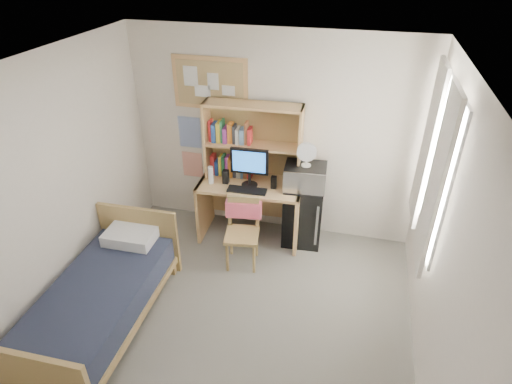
% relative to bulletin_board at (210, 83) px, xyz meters
% --- Properties ---
extents(floor, '(3.60, 4.20, 0.02)m').
position_rel_bulletin_board_xyz_m(floor, '(0.78, -2.08, -1.93)').
color(floor, gray).
rests_on(floor, ground).
extents(ceiling, '(3.60, 4.20, 0.02)m').
position_rel_bulletin_board_xyz_m(ceiling, '(0.78, -2.08, 0.68)').
color(ceiling, silver).
rests_on(ceiling, wall_back).
extents(wall_back, '(3.60, 0.04, 2.60)m').
position_rel_bulletin_board_xyz_m(wall_back, '(0.78, 0.02, -0.62)').
color(wall_back, white).
rests_on(wall_back, floor).
extents(wall_left, '(0.04, 4.20, 2.60)m').
position_rel_bulletin_board_xyz_m(wall_left, '(-1.02, -2.08, -0.62)').
color(wall_left, white).
rests_on(wall_left, floor).
extents(wall_right, '(0.04, 4.20, 2.60)m').
position_rel_bulletin_board_xyz_m(wall_right, '(2.58, -2.08, -0.62)').
color(wall_right, white).
rests_on(wall_right, floor).
extents(window_unit, '(0.10, 1.40, 1.70)m').
position_rel_bulletin_board_xyz_m(window_unit, '(2.53, -0.88, -0.32)').
color(window_unit, white).
rests_on(window_unit, wall_right).
extents(curtain_left, '(0.04, 0.55, 1.70)m').
position_rel_bulletin_board_xyz_m(curtain_left, '(2.50, -1.28, -0.32)').
color(curtain_left, white).
rests_on(curtain_left, wall_right).
extents(curtain_right, '(0.04, 0.55, 1.70)m').
position_rel_bulletin_board_xyz_m(curtain_right, '(2.50, -0.48, -0.32)').
color(curtain_right, white).
rests_on(curtain_right, wall_right).
extents(bulletin_board, '(0.94, 0.03, 0.64)m').
position_rel_bulletin_board_xyz_m(bulletin_board, '(0.00, 0.00, 0.00)').
color(bulletin_board, tan).
rests_on(bulletin_board, wall_back).
extents(poster_wave, '(0.30, 0.01, 0.42)m').
position_rel_bulletin_board_xyz_m(poster_wave, '(-0.32, 0.01, -0.67)').
color(poster_wave, '#294AA4').
rests_on(poster_wave, wall_back).
extents(poster_japan, '(0.28, 0.01, 0.36)m').
position_rel_bulletin_board_xyz_m(poster_japan, '(-0.32, 0.01, -1.14)').
color(poster_japan, '#D74726').
rests_on(poster_japan, wall_back).
extents(desk, '(1.31, 0.69, 0.80)m').
position_rel_bulletin_board_xyz_m(desk, '(0.58, -0.32, -1.52)').
color(desk, '#DFAD6C').
rests_on(desk, floor).
extents(desk_chair, '(0.49, 0.49, 0.85)m').
position_rel_bulletin_board_xyz_m(desk_chair, '(0.63, -0.90, -1.49)').
color(desk_chair, tan).
rests_on(desk_chair, floor).
extents(mini_fridge, '(0.51, 0.51, 0.81)m').
position_rel_bulletin_board_xyz_m(mini_fridge, '(1.25, -0.24, -1.51)').
color(mini_fridge, black).
rests_on(mini_fridge, floor).
extents(bed, '(0.95, 1.84, 0.50)m').
position_rel_bulletin_board_xyz_m(bed, '(-0.50, -2.15, -1.67)').
color(bed, '#1B2031').
rests_on(bed, floor).
extents(hutch, '(1.20, 0.35, 0.97)m').
position_rel_bulletin_board_xyz_m(hutch, '(0.58, -0.17, -0.63)').
color(hutch, '#DFAD6C').
rests_on(hutch, desk).
extents(monitor, '(0.46, 0.05, 0.49)m').
position_rel_bulletin_board_xyz_m(monitor, '(0.59, -0.38, -0.87)').
color(monitor, black).
rests_on(monitor, desk).
extents(keyboard, '(0.48, 0.17, 0.02)m').
position_rel_bulletin_board_xyz_m(keyboard, '(0.59, -0.52, -1.11)').
color(keyboard, black).
rests_on(keyboard, desk).
extents(speaker_left, '(0.07, 0.07, 0.17)m').
position_rel_bulletin_board_xyz_m(speaker_left, '(0.29, -0.40, -1.03)').
color(speaker_left, black).
rests_on(speaker_left, desk).
extents(speaker_right, '(0.07, 0.07, 0.16)m').
position_rel_bulletin_board_xyz_m(speaker_right, '(0.89, -0.37, -1.04)').
color(speaker_right, black).
rests_on(speaker_right, desk).
extents(water_bottle, '(0.07, 0.07, 0.23)m').
position_rel_bulletin_board_xyz_m(water_bottle, '(0.11, -0.44, -1.01)').
color(water_bottle, white).
rests_on(water_bottle, desk).
extents(hoodie, '(0.44, 0.19, 0.20)m').
position_rel_bulletin_board_xyz_m(hoodie, '(0.60, -0.70, -1.26)').
color(hoodie, '#FD607A').
rests_on(hoodie, desk_chair).
extents(microwave, '(0.52, 0.41, 0.29)m').
position_rel_bulletin_board_xyz_m(microwave, '(1.25, -0.26, -0.96)').
color(microwave, '#BABABF').
rests_on(microwave, mini_fridge).
extents(desk_fan, '(0.24, 0.24, 0.28)m').
position_rel_bulletin_board_xyz_m(desk_fan, '(1.25, -0.26, -0.68)').
color(desk_fan, white).
rests_on(desk_fan, microwave).
extents(pillow, '(0.55, 0.39, 0.13)m').
position_rel_bulletin_board_xyz_m(pillow, '(-0.52, -1.40, -1.35)').
color(pillow, white).
rests_on(pillow, bed).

